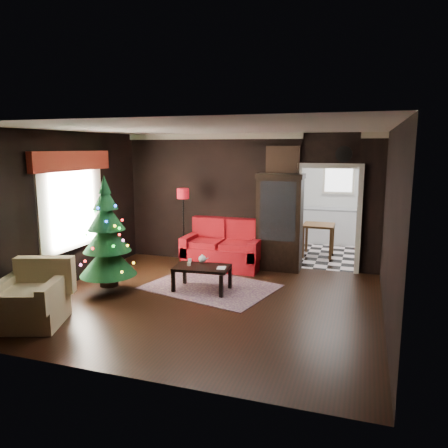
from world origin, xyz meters
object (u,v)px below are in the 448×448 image
(armchair, at_px, (30,294))
(coffee_table, at_px, (202,278))
(loveseat, at_px, (223,244))
(floor_lamp, at_px, (183,227))
(curio_cabinet, at_px, (280,224))
(christmas_tree, at_px, (107,233))
(wall_clock, at_px, (344,154))
(teapot, at_px, (202,259))
(kitchen_table, at_px, (318,240))

(armchair, xyz_separation_m, coffee_table, (1.78, 2.15, -0.23))
(loveseat, relative_size, coffee_table, 1.77)
(floor_lamp, xyz_separation_m, coffee_table, (1.01, -1.53, -0.60))
(curio_cabinet, xyz_separation_m, christmas_tree, (-2.55, -2.35, 0.10))
(christmas_tree, xyz_separation_m, wall_clock, (3.75, 2.53, 1.33))
(teapot, bearing_deg, christmas_tree, -150.72)
(floor_lamp, distance_m, kitchen_table, 3.20)
(christmas_tree, height_order, armchair, christmas_tree)
(coffee_table, bearing_deg, floor_lamp, 123.53)
(kitchen_table, bearing_deg, wall_clock, -66.25)
(floor_lamp, xyz_separation_m, christmas_tree, (-0.51, -2.10, 0.22))
(loveseat, xyz_separation_m, christmas_tree, (-1.40, -2.13, 0.55))
(curio_cabinet, distance_m, floor_lamp, 2.06)
(loveseat, bearing_deg, teapot, -88.20)
(wall_clock, bearing_deg, curio_cabinet, -171.47)
(floor_lamp, height_order, christmas_tree, christmas_tree)
(armchair, distance_m, teapot, 2.92)
(teapot, height_order, wall_clock, wall_clock)
(christmas_tree, bearing_deg, floor_lamp, 76.29)
(armchair, bearing_deg, teapot, 35.18)
(loveseat, xyz_separation_m, kitchen_table, (1.80, 1.65, -0.12))
(floor_lamp, distance_m, coffee_table, 1.93)
(loveseat, xyz_separation_m, teapot, (0.04, -1.32, 0.02))
(floor_lamp, bearing_deg, coffee_table, -56.47)
(curio_cabinet, distance_m, teapot, 1.95)
(christmas_tree, bearing_deg, wall_clock, 34.04)
(curio_cabinet, bearing_deg, loveseat, -169.17)
(floor_lamp, relative_size, coffee_table, 1.72)
(curio_cabinet, xyz_separation_m, coffee_table, (-1.03, -1.77, -0.72))
(coffee_table, bearing_deg, teapot, 109.61)
(loveseat, distance_m, teapot, 1.33)
(floor_lamp, distance_m, armchair, 3.77)
(christmas_tree, relative_size, armchair, 2.04)
(loveseat, xyz_separation_m, curio_cabinet, (1.15, 0.22, 0.45))
(curio_cabinet, height_order, teapot, curio_cabinet)
(teapot, xyz_separation_m, kitchen_table, (1.76, 2.97, -0.14))
(wall_clock, height_order, kitchen_table, wall_clock)
(floor_lamp, bearing_deg, curio_cabinet, 6.97)
(armchair, height_order, teapot, armchair)
(floor_lamp, relative_size, wall_clock, 5.15)
(loveseat, relative_size, curio_cabinet, 0.89)
(loveseat, height_order, curio_cabinet, curio_cabinet)
(curio_cabinet, height_order, floor_lamp, curio_cabinet)
(loveseat, height_order, wall_clock, wall_clock)
(loveseat, relative_size, christmas_tree, 0.91)
(curio_cabinet, distance_m, armchair, 4.85)
(armchair, relative_size, wall_clock, 2.86)
(floor_lamp, distance_m, christmas_tree, 2.18)
(christmas_tree, bearing_deg, curio_cabinet, 42.70)
(floor_lamp, relative_size, teapot, 10.53)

